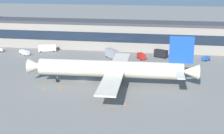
{
  "coord_description": "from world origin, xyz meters",
  "views": [
    {
      "loc": [
        29.43,
        -107.64,
        35.96
      ],
      "look_at": [
        10.16,
        1.16,
        5.0
      ],
      "focal_mm": 52.82,
      "sensor_mm": 36.0,
      "label": 1
    }
  ],
  "objects_px": {
    "baggage_tug": "(206,58)",
    "traffic_cone_3": "(61,88)",
    "airliner": "(113,69)",
    "stair_truck": "(161,53)",
    "traffic_cone_1": "(46,88)",
    "belt_loader": "(24,52)",
    "crew_van": "(141,56)",
    "traffic_cone_2": "(125,104)",
    "catering_truck": "(111,53)",
    "traffic_cone_0": "(110,98)",
    "fuel_truck": "(47,48)"
  },
  "relations": [
    {
      "from": "airliner",
      "to": "catering_truck",
      "type": "bearing_deg",
      "value": 100.71
    },
    {
      "from": "stair_truck",
      "to": "traffic_cone_2",
      "type": "distance_m",
      "value": 59.04
    },
    {
      "from": "airliner",
      "to": "catering_truck",
      "type": "xyz_separation_m",
      "value": [
        -6.83,
        36.1,
        -3.13
      ]
    },
    {
      "from": "stair_truck",
      "to": "traffic_cone_0",
      "type": "distance_m",
      "value": 56.4
    },
    {
      "from": "fuel_truck",
      "to": "catering_truck",
      "type": "height_order",
      "value": "catering_truck"
    },
    {
      "from": "catering_truck",
      "to": "stair_truck",
      "type": "relative_size",
      "value": 1.1
    },
    {
      "from": "airliner",
      "to": "fuel_truck",
      "type": "relative_size",
      "value": 6.55
    },
    {
      "from": "airliner",
      "to": "traffic_cone_3",
      "type": "bearing_deg",
      "value": -152.42
    },
    {
      "from": "crew_van",
      "to": "traffic_cone_2",
      "type": "relative_size",
      "value": 7.75
    },
    {
      "from": "traffic_cone_1",
      "to": "fuel_truck",
      "type": "bearing_deg",
      "value": 110.59
    },
    {
      "from": "airliner",
      "to": "belt_loader",
      "type": "xyz_separation_m",
      "value": [
        -48.12,
        35.41,
        -4.27
      ]
    },
    {
      "from": "airliner",
      "to": "stair_truck",
      "type": "height_order",
      "value": "airliner"
    },
    {
      "from": "stair_truck",
      "to": "belt_loader",
      "type": "bearing_deg",
      "value": -174.98
    },
    {
      "from": "traffic_cone_0",
      "to": "traffic_cone_1",
      "type": "height_order",
      "value": "traffic_cone_1"
    },
    {
      "from": "baggage_tug",
      "to": "traffic_cone_3",
      "type": "bearing_deg",
      "value": -136.75
    },
    {
      "from": "traffic_cone_1",
      "to": "traffic_cone_3",
      "type": "relative_size",
      "value": 0.88
    },
    {
      "from": "crew_van",
      "to": "traffic_cone_3",
      "type": "relative_size",
      "value": 7.56
    },
    {
      "from": "crew_van",
      "to": "traffic_cone_2",
      "type": "xyz_separation_m",
      "value": [
        0.31,
        -53.84,
        -1.1
      ]
    },
    {
      "from": "traffic_cone_1",
      "to": "traffic_cone_2",
      "type": "relative_size",
      "value": 0.91
    },
    {
      "from": "stair_truck",
      "to": "traffic_cone_3",
      "type": "height_order",
      "value": "stair_truck"
    },
    {
      "from": "baggage_tug",
      "to": "traffic_cone_3",
      "type": "relative_size",
      "value": 5.32
    },
    {
      "from": "baggage_tug",
      "to": "traffic_cone_0",
      "type": "distance_m",
      "value": 61.96
    },
    {
      "from": "stair_truck",
      "to": "traffic_cone_2",
      "type": "xyz_separation_m",
      "value": [
        -8.18,
        -58.45,
        -1.62
      ]
    },
    {
      "from": "stair_truck",
      "to": "traffic_cone_2",
      "type": "relative_size",
      "value": 8.87
    },
    {
      "from": "traffic_cone_0",
      "to": "airliner",
      "type": "bearing_deg",
      "value": 96.53
    },
    {
      "from": "fuel_truck",
      "to": "traffic_cone_3",
      "type": "xyz_separation_m",
      "value": [
        24.57,
        -51.53,
        -1.51
      ]
    },
    {
      "from": "stair_truck",
      "to": "traffic_cone_1",
      "type": "relative_size",
      "value": 9.8
    },
    {
      "from": "catering_truck",
      "to": "traffic_cone_1",
      "type": "xyz_separation_m",
      "value": [
        -13.63,
        -44.83,
        -1.96
      ]
    },
    {
      "from": "airliner",
      "to": "stair_truck",
      "type": "relative_size",
      "value": 9.02
    },
    {
      "from": "fuel_truck",
      "to": "baggage_tug",
      "type": "relative_size",
      "value": 2.23
    },
    {
      "from": "belt_loader",
      "to": "traffic_cone_1",
      "type": "xyz_separation_m",
      "value": [
        27.66,
        -44.14,
        -0.82
      ]
    },
    {
      "from": "stair_truck",
      "to": "traffic_cone_1",
      "type": "xyz_separation_m",
      "value": [
        -35.47,
        -49.68,
        -1.65
      ]
    },
    {
      "from": "airliner",
      "to": "traffic_cone_2",
      "type": "relative_size",
      "value": 79.98
    },
    {
      "from": "catering_truck",
      "to": "belt_loader",
      "type": "bearing_deg",
      "value": -179.04
    },
    {
      "from": "airliner",
      "to": "traffic_cone_2",
      "type": "xyz_separation_m",
      "value": [
        6.83,
        -17.5,
        -5.06
      ]
    },
    {
      "from": "crew_van",
      "to": "belt_loader",
      "type": "bearing_deg",
      "value": -179.02
    },
    {
      "from": "traffic_cone_2",
      "to": "stair_truck",
      "type": "bearing_deg",
      "value": 82.03
    },
    {
      "from": "traffic_cone_2",
      "to": "fuel_truck",
      "type": "bearing_deg",
      "value": 127.58
    },
    {
      "from": "fuel_truck",
      "to": "crew_van",
      "type": "relative_size",
      "value": 1.57
    },
    {
      "from": "baggage_tug",
      "to": "traffic_cone_0",
      "type": "height_order",
      "value": "baggage_tug"
    },
    {
      "from": "fuel_truck",
      "to": "catering_truck",
      "type": "distance_m",
      "value": 34.03
    },
    {
      "from": "catering_truck",
      "to": "traffic_cone_0",
      "type": "height_order",
      "value": "catering_truck"
    },
    {
      "from": "baggage_tug",
      "to": "catering_truck",
      "type": "height_order",
      "value": "catering_truck"
    },
    {
      "from": "airliner",
      "to": "baggage_tug",
      "type": "distance_m",
      "value": 51.99
    },
    {
      "from": "fuel_truck",
      "to": "traffic_cone_2",
      "type": "bearing_deg",
      "value": -52.42
    },
    {
      "from": "fuel_truck",
      "to": "traffic_cone_1",
      "type": "bearing_deg",
      "value": -69.41
    },
    {
      "from": "baggage_tug",
      "to": "crew_van",
      "type": "height_order",
      "value": "crew_van"
    },
    {
      "from": "traffic_cone_0",
      "to": "traffic_cone_2",
      "type": "relative_size",
      "value": 0.8
    },
    {
      "from": "stair_truck",
      "to": "airliner",
      "type": "bearing_deg",
      "value": -110.13
    },
    {
      "from": "traffic_cone_2",
      "to": "traffic_cone_3",
      "type": "distance_m",
      "value": 24.22
    }
  ]
}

